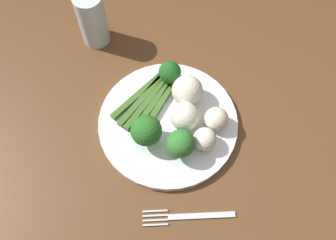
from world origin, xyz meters
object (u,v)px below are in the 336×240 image
Objects in this scene: water_glass at (92,19)px; cauliflower_left at (216,119)px; dining_table at (151,149)px; plate at (168,123)px; cauliflower_near_center at (185,116)px; broccoli_outer_edge at (170,72)px; asparagus_bundle at (147,102)px; cauliflower_right at (205,139)px; broccoli_back_right at (181,144)px; fork at (187,216)px; cauliflower_edge at (187,91)px; broccoli_back at (148,131)px.

cauliflower_left is at bearing -129.71° from water_glass.
dining_table is 5.30× the size of plate.
cauliflower_near_center is 0.29m from water_glass.
broccoli_outer_edge is 0.10m from cauliflower_near_center.
cauliflower_right reaches higher than asparagus_bundle.
broccoli_back_right is 1.38× the size of cauliflower_left.
cauliflower_left reaches higher than asparagus_bundle.
cauliflower_left is (0.06, -0.07, -0.01)m from broccoli_back_right.
asparagus_bundle reaches higher than fork.
fork is at bearing -178.96° from cauliflower_edge.
cauliflower_left reaches higher than fork.
cauliflower_edge is at bearing 18.99° from cauliflower_right.
plate is 3.86× the size of broccoli_back.
broccoli_back is at bearing 38.30° from asparagus_bundle.
broccoli_back is 0.43× the size of fork.
cauliflower_right reaches higher than dining_table.
plate is 0.08m from broccoli_back_right.
broccoli_back_right is at bearing -87.45° from fork.
broccoli_outer_edge reaches higher than cauliflower_left.
broccoli_back reaches higher than cauliflower_right.
cauliflower_left reaches higher than cauliflower_right.
broccoli_back is 1.27× the size of cauliflower_near_center.
broccoli_outer_edge is (0.13, -0.03, -0.01)m from broccoli_back.
cauliflower_near_center reaches higher than fork.
broccoli_outer_edge is at bearing 41.03° from cauliflower_edge.
cauliflower_right is (-0.00, -0.10, -0.02)m from broccoli_back.
plate is at bearing 56.66° from cauliflower_right.
cauliflower_left is at bearing -92.35° from plate.
asparagus_bundle is at bearing 34.12° from broccoli_back_right.
dining_table is 32.88× the size of cauliflower_right.
plate is at bearing -39.80° from broccoli_back.
cauliflower_left is 1.05× the size of cauliflower_right.
broccoli_back_right is 0.34m from water_glass.
broccoli_back is at bearing 87.51° from cauliflower_right.
plate is (0.02, -0.04, 0.10)m from dining_table.
plate is 0.05m from cauliflower_near_center.
cauliflower_right is 0.14m from fork.
broccoli_back_right is 1.05× the size of cauliflower_edge.
broccoli_back_right is (-0.06, -0.03, 0.04)m from plate.
asparagus_bundle is 0.08m from broccoli_outer_edge.
cauliflower_right is 0.27× the size of fork.
cauliflower_near_center is 0.06m from cauliflower_left.
dining_table is 0.17m from broccoli_back_right.
broccoli_back_right is 0.06m from cauliflower_near_center.
asparagus_bundle is 0.08m from cauliflower_edge.
cauliflower_left is at bearing -48.49° from broccoli_back_right.
cauliflower_edge is (-0.04, -0.04, -0.00)m from broccoli_outer_edge.
cauliflower_near_center is 1.20× the size of cauliflower_left.
plate is 4.97× the size of broccoli_outer_edge.
broccoli_back is at bearing -172.19° from dining_table.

